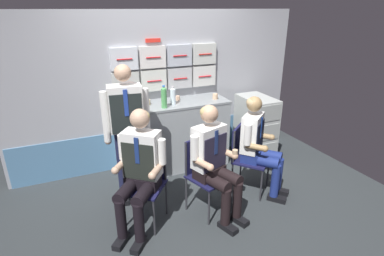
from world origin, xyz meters
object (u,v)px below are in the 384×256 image
at_px(crew_member_left, 139,167).
at_px(sparkling_bottle_green, 173,96).
at_px(folding_chair_right, 203,167).
at_px(crew_member_right, 214,158).
at_px(paper_cup_tan, 178,98).
at_px(crew_member_standing, 127,125).
at_px(crew_member_by_counter, 259,143).
at_px(folding_chair_left, 147,175).
at_px(folding_chair_by_counter, 244,152).
at_px(service_trolley, 256,125).

bearing_deg(crew_member_left, sparkling_bottle_green, 54.20).
relative_size(folding_chair_right, crew_member_right, 0.67).
relative_size(crew_member_left, paper_cup_tan, 20.94).
bearing_deg(folding_chair_right, paper_cup_tan, 82.48).
bearing_deg(sparkling_bottle_green, crew_member_standing, -145.52).
height_order(crew_member_left, crew_member_by_counter, crew_member_left).
xyz_separation_m(folding_chair_left, paper_cup_tan, (0.78, 1.07, 0.48)).
xyz_separation_m(crew_member_left, crew_member_right, (0.77, -0.11, -0.01)).
height_order(crew_member_right, folding_chair_by_counter, crew_member_right).
height_order(service_trolley, folding_chair_left, service_trolley).
relative_size(service_trolley, crew_member_right, 0.75).
bearing_deg(crew_member_standing, service_trolley, 10.82).
height_order(crew_member_left, folding_chair_by_counter, crew_member_left).
bearing_deg(paper_cup_tan, folding_chair_left, -125.84).
xyz_separation_m(service_trolley, folding_chair_right, (-1.30, -0.88, 0.02)).
bearing_deg(crew_member_standing, folding_chair_left, -78.41).
bearing_deg(folding_chair_left, folding_chair_right, -7.61).
height_order(service_trolley, paper_cup_tan, paper_cup_tan).
xyz_separation_m(crew_member_by_counter, paper_cup_tan, (-0.58, 1.14, 0.32)).
bearing_deg(folding_chair_right, crew_member_left, -176.77).
relative_size(crew_member_left, crew_member_standing, 0.79).
bearing_deg(service_trolley, crew_member_right, -140.52).
bearing_deg(service_trolley, folding_chair_left, -157.59).
bearing_deg(service_trolley, paper_cup_tan, 166.27).
bearing_deg(sparkling_bottle_green, folding_chair_right, -91.45).
distance_m(folding_chair_right, crew_member_by_counter, 0.75).
xyz_separation_m(folding_chair_left, folding_chair_by_counter, (1.25, 0.06, 0.00)).
relative_size(crew_member_by_counter, sparkling_bottle_green, 4.95).
bearing_deg(crew_member_by_counter, folding_chair_right, -178.35).
distance_m(crew_member_left, paper_cup_tan, 1.51).
xyz_separation_m(crew_member_right, sparkling_bottle_green, (-0.03, 1.15, 0.39)).
distance_m(crew_member_left, crew_member_right, 0.78).
bearing_deg(paper_cup_tan, folding_chair_right, -97.52).
height_order(crew_member_right, paper_cup_tan, crew_member_right).
bearing_deg(folding_chair_by_counter, folding_chair_left, -177.21).
bearing_deg(crew_member_standing, crew_member_right, -40.38).
distance_m(service_trolley, crew_member_left, 2.23).
relative_size(crew_member_standing, paper_cup_tan, 26.65).
height_order(service_trolley, crew_member_left, crew_member_left).
xyz_separation_m(service_trolley, sparkling_bottle_green, (-1.28, 0.12, 0.58)).
bearing_deg(folding_chair_by_counter, crew_member_left, -172.20).
bearing_deg(folding_chair_by_counter, paper_cup_tan, 115.18).
distance_m(folding_chair_right, paper_cup_tan, 1.26).
relative_size(folding_chair_left, paper_cup_tan, 13.83).
bearing_deg(crew_member_right, service_trolley, 39.48).
bearing_deg(folding_chair_right, service_trolley, 33.98).
height_order(service_trolley, folding_chair_by_counter, service_trolley).
bearing_deg(paper_cup_tan, crew_member_standing, -142.31).
relative_size(folding_chair_right, folding_chair_by_counter, 1.00).
bearing_deg(folding_chair_right, crew_member_right, -71.20).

